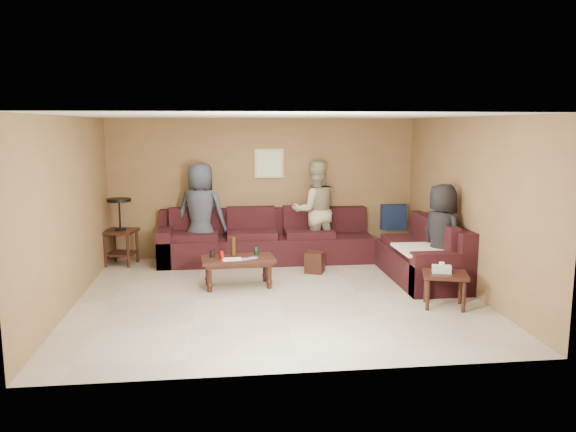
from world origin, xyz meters
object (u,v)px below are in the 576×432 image
Objects in this scene: sectional_sofa at (317,249)px; person_left at (201,213)px; side_table_right at (444,277)px; person_middle at (315,211)px; waste_bin at (315,262)px; coffee_table at (238,262)px; person_right at (441,236)px; end_table_left at (120,230)px.

person_left reaches higher than sectional_sofa.
person_middle reaches higher than side_table_right.
person_middle reaches higher than waste_bin.
person_middle is (1.42, 1.56, 0.50)m from coffee_table.
coffee_table is (-1.35, -0.98, 0.05)m from sectional_sofa.
coffee_table is at bearing -152.39° from waste_bin.
person_middle is at bearing 47.69° from coffee_table.
waste_bin is at bearing 38.17° from person_right.
side_table_right is 3.14m from person_middle.
side_table_right is 2.41m from waste_bin.
person_middle reaches higher than coffee_table.
sectional_sofa is 2.64× the size of person_middle.
person_left is at bearing -2.24° from end_table_left.
end_table_left is 3.37m from waste_bin.
coffee_table is at bearing 40.81° from person_middle.
end_table_left reaches higher than coffee_table.
side_table_right is at bearing -54.29° from waste_bin.
sectional_sofa is 4.18× the size of coffee_table.
person_left is 2.00m from person_middle.
coffee_table is at bearing -144.09° from sectional_sofa.
person_middle is (0.15, 0.89, 0.71)m from waste_bin.
side_table_right is at bearing -31.67° from end_table_left.
side_table_right is (2.67, -1.28, 0.02)m from coffee_table.
coffee_table is at bearing 62.04° from person_right.
waste_bin is 2.15m from person_left.
end_table_left is at bearing 141.20° from coffee_table.
end_table_left is 1.71× the size of side_table_right.
side_table_right is (4.62, -2.85, -0.20)m from end_table_left.
person_right is at bearing -39.01° from sectional_sofa.
end_table_left is 0.65× the size of person_middle.
end_table_left is 0.75× the size of person_right.
person_right reaches higher than waste_bin.
person_left is at bearing -5.63° from person_middle.
sectional_sofa is 2.08m from person_left.
end_table_left is 3.37× the size of waste_bin.
coffee_table is 3.27× the size of waste_bin.
end_table_left is at bearing 47.45° from person_right.
coffee_table is 1.45m from waste_bin.
sectional_sofa is 6.92× the size of side_table_right.
sectional_sofa is 2.65× the size of person_left.
person_right reaches higher than side_table_right.
person_right is (2.99, -0.34, 0.39)m from coffee_table.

